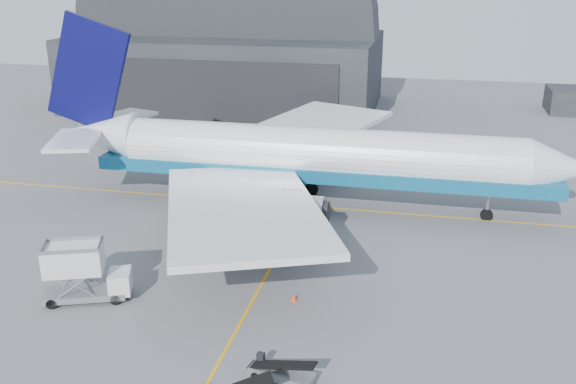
% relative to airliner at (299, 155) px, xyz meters
% --- Properties ---
extents(ground, '(200.00, 200.00, 0.00)m').
position_rel_airliner_xyz_m(ground, '(0.59, -20.08, -5.32)').
color(ground, '#565659').
rests_on(ground, ground).
extents(taxi_lines, '(80.00, 42.12, 0.02)m').
position_rel_airliner_xyz_m(taxi_lines, '(0.59, -7.42, -5.31)').
color(taxi_lines, orange).
rests_on(taxi_lines, ground).
extents(hangar, '(50.00, 28.30, 28.00)m').
position_rel_airliner_xyz_m(hangar, '(-21.41, 44.86, 4.22)').
color(hangar, black).
rests_on(hangar, ground).
extents(airliner, '(54.22, 52.58, 19.03)m').
position_rel_airliner_xyz_m(airliner, '(0.00, 0.00, 0.00)').
color(airliner, white).
rests_on(airliner, ground).
extents(catering_truck, '(6.63, 4.30, 4.28)m').
position_rel_airliner_xyz_m(catering_truck, '(-11.48, -22.47, -3.16)').
color(catering_truck, slate).
rests_on(catering_truck, ground).
extents(pushback_tug, '(3.70, 2.26, 1.67)m').
position_rel_airliner_xyz_m(pushback_tug, '(-1.42, -11.85, -4.70)').
color(pushback_tug, black).
rests_on(pushback_tug, ground).
extents(belt_loader_b, '(4.32, 2.12, 1.61)m').
position_rel_airliner_xyz_m(belt_loader_b, '(4.77, -28.77, -4.83)').
color(belt_loader_b, slate).
rests_on(belt_loader_b, ground).
extents(traffic_cone, '(0.41, 0.41, 0.59)m').
position_rel_airliner_xyz_m(traffic_cone, '(3.55, -19.37, -5.04)').
color(traffic_cone, '#FF4208').
rests_on(traffic_cone, ground).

